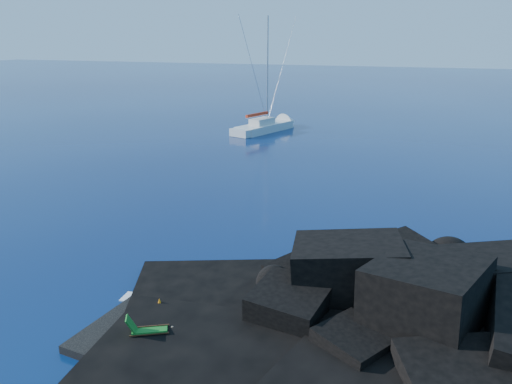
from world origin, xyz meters
TOP-DOWN VIEW (x-y plane):
  - ground at (0.00, 0.00)m, footprint 400.00×400.00m
  - headland at (13.00, 3.00)m, footprint 24.00×24.00m
  - beach at (4.50, 0.50)m, footprint 9.08×6.86m
  - surf_foam at (5.00, 5.00)m, footprint 10.00×8.00m
  - sailboat at (-7.95, 46.44)m, footprint 7.29×14.11m
  - deck_chair at (3.07, -0.30)m, footprint 1.75×1.39m
  - towel at (3.31, 0.14)m, footprint 2.33×1.75m
  - sunbather at (3.31, 0.14)m, footprint 1.90×1.16m
  - marker_cone at (2.27, 1.85)m, footprint 0.37×0.37m

SIDE VIEW (x-z plane):
  - ground at x=0.00m, z-range 0.00..0.00m
  - headland at x=13.00m, z-range -1.80..1.80m
  - beach at x=4.50m, z-range -0.35..0.35m
  - surf_foam at x=5.00m, z-range -0.03..0.03m
  - sailboat at x=-7.95m, z-range -7.30..7.30m
  - towel at x=3.31m, z-range 0.35..0.41m
  - sunbather at x=3.31m, z-range 0.41..0.65m
  - marker_cone at x=2.27m, z-range 0.35..0.85m
  - deck_chair at x=3.07m, z-range 0.35..1.46m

